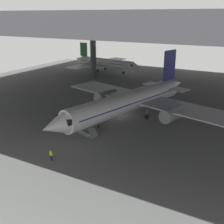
# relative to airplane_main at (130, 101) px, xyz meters

# --- Properties ---
(ground_plane) EXTENTS (110.00, 110.00, 0.00)m
(ground_plane) POSITION_rel_airplane_main_xyz_m (-2.38, 0.72, -3.51)
(ground_plane) COLOR slate
(hangar_structure) EXTENTS (121.00, 99.00, 18.96)m
(hangar_structure) POSITION_rel_airplane_main_xyz_m (-2.47, 14.49, 14.81)
(hangar_structure) COLOR #4C4F54
(hangar_structure) RESTS_ON ground_plane
(airplane_main) EXTENTS (36.81, 37.39, 11.79)m
(airplane_main) POSITION_rel_airplane_main_xyz_m (0.00, 0.00, 0.00)
(airplane_main) COLOR white
(airplane_main) RESTS_ON ground_plane
(boarding_stairs) EXTENTS (4.48, 2.43, 4.73)m
(boarding_stairs) POSITION_rel_airplane_main_xyz_m (-3.25, -9.98, -2.77)
(boarding_stairs) COLOR slate
(boarding_stairs) RESTS_ON ground_plane
(crew_worker_near_nose) EXTENTS (0.55, 0.25, 1.62)m
(crew_worker_near_nose) POSITION_rel_airplane_main_xyz_m (-2.40, -19.69, -2.59)
(crew_worker_near_nose) COLOR #232838
(crew_worker_near_nose) RESTS_ON ground_plane
(crew_worker_by_stairs) EXTENTS (0.48, 0.38, 1.58)m
(crew_worker_by_stairs) POSITION_rel_airplane_main_xyz_m (-2.73, -6.85, -2.62)
(crew_worker_by_stairs) COLOR #232838
(crew_worker_by_stairs) RESTS_ON ground_plane
(airplane_distant) EXTENTS (28.61, 27.85, 9.31)m
(airplane_distant) POSITION_rel_airplane_main_xyz_m (-27.71, 38.47, -0.46)
(airplane_distant) COLOR white
(airplane_distant) RESTS_ON ground_plane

